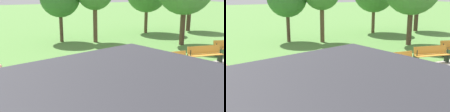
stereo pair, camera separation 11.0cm
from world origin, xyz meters
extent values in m
plane|color=#54843D|center=(0.00, 0.00, 0.00)|extent=(120.00, 120.00, 0.00)
cube|color=#A39E99|center=(0.00, 1.95, 0.00)|extent=(40.62, 5.04, 0.01)
cube|color=black|center=(-6.83, -1.31, 0.21)|extent=(0.16, 0.38, 0.43)
cylinder|color=black|center=(-6.82, -1.29, 0.61)|extent=(0.05, 0.05, 0.30)
cube|color=orange|center=(-5.18, -0.47, 0.45)|extent=(2.00, 0.79, 0.04)
cube|color=orange|center=(-5.21, -0.67, 0.69)|extent=(1.94, 0.46, 0.40)
cube|color=black|center=(-6.08, -0.31, 0.21)|extent=(0.13, 0.38, 0.43)
cylinder|color=black|center=(-6.07, -0.29, 0.61)|extent=(0.05, 0.05, 0.30)
cube|color=black|center=(-4.27, -0.64, 0.21)|extent=(0.13, 0.38, 0.43)
cylinder|color=black|center=(-4.27, -0.62, 0.61)|extent=(0.05, 0.05, 0.30)
cube|color=orange|center=(-2.60, -0.12, 0.45)|extent=(1.98, 0.62, 0.04)
cube|color=orange|center=(-2.62, -0.32, 0.69)|extent=(1.95, 0.28, 0.40)
cube|color=black|center=(-3.51, -0.04, 0.21)|extent=(0.09, 0.38, 0.43)
cylinder|color=black|center=(-3.51, -0.02, 0.61)|extent=(0.05, 0.05, 0.30)
cube|color=black|center=(-1.69, -0.20, 0.21)|extent=(0.09, 0.38, 0.43)
cylinder|color=black|center=(-1.68, -0.18, 0.61)|extent=(0.05, 0.05, 0.30)
cube|color=orange|center=(0.00, 0.00, 0.45)|extent=(1.95, 0.44, 0.04)
cube|color=orange|center=(0.00, -0.20, 0.69)|extent=(1.95, 0.10, 0.40)
cube|color=black|center=(-0.92, 0.00, 0.21)|extent=(0.06, 0.37, 0.43)
cylinder|color=black|center=(-0.92, 0.02, 0.61)|extent=(0.04, 0.04, 0.30)
cube|color=black|center=(0.92, 0.00, 0.21)|extent=(0.06, 0.37, 0.43)
cylinder|color=black|center=(0.92, 0.02, 0.61)|extent=(0.04, 0.04, 0.30)
cube|color=orange|center=(2.60, -0.12, 0.45)|extent=(1.98, 0.62, 0.04)
cube|color=orange|center=(2.62, -0.32, 0.69)|extent=(1.95, 0.28, 0.40)
cube|color=black|center=(1.69, -0.20, 0.21)|extent=(0.09, 0.38, 0.43)
cylinder|color=black|center=(1.68, -0.18, 0.61)|extent=(0.05, 0.05, 0.30)
cube|color=black|center=(3.51, -0.04, 0.21)|extent=(0.09, 0.38, 0.43)
cylinder|color=black|center=(3.51, -0.02, 0.61)|extent=(0.05, 0.05, 0.30)
cube|color=black|center=(4.27, -0.64, 0.21)|extent=(0.13, 0.38, 0.43)
cylinder|color=black|center=(4.27, -0.62, 0.61)|extent=(0.05, 0.05, 0.30)
cube|color=black|center=(4.89, -0.55, 0.70)|extent=(0.35, 0.25, 0.50)
cylinder|color=#23232D|center=(4.77, -0.39, 0.43)|extent=(0.19, 0.38, 0.13)
cylinder|color=#23232D|center=(4.73, -0.21, 0.21)|extent=(0.13, 0.13, 0.43)
cylinder|color=#23232D|center=(4.91, -0.18, 0.21)|extent=(0.13, 0.13, 0.43)
cylinder|color=brown|center=(-2.11, -8.27, 1.40)|extent=(0.31, 0.31, 2.79)
cylinder|color=#4C3828|center=(0.10, -9.51, 1.16)|extent=(0.26, 0.26, 2.32)
cylinder|color=#4C3828|center=(-7.22, -4.76, 1.38)|extent=(0.35, 0.35, 2.76)
cylinder|color=brown|center=(-7.78, -10.23, 1.22)|extent=(0.28, 0.28, 2.44)
cylinder|color=#4C3828|center=(-11.98, -9.46, 1.24)|extent=(0.38, 0.38, 2.48)
cube|color=#28282D|center=(4.23, 7.87, 2.91)|extent=(3.69, 3.74, 0.20)
camera|label=1|loc=(5.21, 9.50, 3.85)|focal=42.27mm
camera|label=2|loc=(5.11, 9.55, 3.85)|focal=42.27mm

